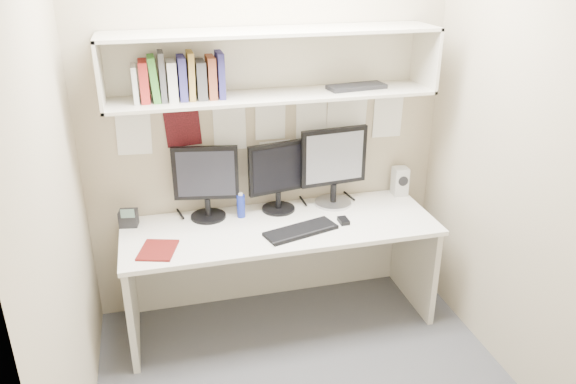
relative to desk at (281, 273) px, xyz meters
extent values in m
cube|color=#444549|center=(0.00, -0.65, -0.37)|extent=(2.40, 2.00, 0.01)
cube|color=tan|center=(0.00, 0.35, 0.93)|extent=(2.40, 0.02, 2.60)
cube|color=tan|center=(0.00, -1.65, 0.93)|extent=(2.40, 0.02, 2.60)
cube|color=tan|center=(-1.20, -0.65, 0.93)|extent=(0.02, 2.00, 2.60)
cube|color=tan|center=(1.20, -0.65, 0.93)|extent=(0.02, 2.00, 2.60)
cube|color=white|center=(0.00, -0.01, 0.35)|extent=(2.00, 0.70, 0.03)
cube|color=beige|center=(0.00, 0.32, -0.02)|extent=(1.96, 0.02, 0.70)
cube|color=beige|center=(0.00, 0.16, 1.16)|extent=(2.00, 0.38, 0.02)
cube|color=beige|center=(0.00, 0.16, 1.54)|extent=(2.00, 0.38, 0.02)
cube|color=beige|center=(0.00, 0.34, 1.35)|extent=(2.00, 0.02, 0.40)
cube|color=beige|center=(-0.99, 0.16, 1.35)|extent=(0.02, 0.38, 0.40)
cube|color=beige|center=(0.99, 0.16, 1.35)|extent=(0.02, 0.38, 0.40)
cylinder|color=black|center=(-0.43, 0.21, 0.37)|extent=(0.23, 0.23, 0.02)
cylinder|color=black|center=(-0.43, 0.21, 0.44)|extent=(0.04, 0.04, 0.11)
cube|color=black|center=(-0.43, 0.22, 0.67)|extent=(0.42, 0.11, 0.36)
cube|color=black|center=(-0.43, 0.20, 0.67)|extent=(0.36, 0.07, 0.30)
cylinder|color=black|center=(0.04, 0.21, 0.37)|extent=(0.22, 0.22, 0.02)
cylinder|color=black|center=(0.04, 0.21, 0.44)|extent=(0.04, 0.04, 0.11)
cube|color=black|center=(0.04, 0.22, 0.66)|extent=(0.40, 0.11, 0.34)
cube|color=black|center=(0.04, 0.20, 0.66)|extent=(0.35, 0.07, 0.29)
cylinder|color=#A5A5AA|center=(0.43, 0.21, 0.37)|extent=(0.26, 0.26, 0.02)
cylinder|color=black|center=(0.43, 0.21, 0.45)|extent=(0.04, 0.04, 0.13)
cube|color=black|center=(0.43, 0.22, 0.71)|extent=(0.47, 0.08, 0.39)
cube|color=#B1B2B6|center=(0.43, 0.20, 0.71)|extent=(0.40, 0.04, 0.34)
cube|color=black|center=(0.10, -0.14, 0.38)|extent=(0.49, 0.29, 0.02)
cube|color=black|center=(0.40, -0.08, 0.38)|extent=(0.06, 0.09, 0.03)
cube|color=#B7B8B3|center=(0.94, 0.25, 0.46)|extent=(0.11, 0.11, 0.20)
cylinder|color=black|center=(0.94, 0.20, 0.48)|extent=(0.07, 0.01, 0.07)
cylinder|color=#152697|center=(-0.22, 0.17, 0.44)|extent=(0.05, 0.05, 0.15)
cylinder|color=white|center=(-0.22, 0.17, 0.52)|extent=(0.03, 0.03, 0.02)
cube|color=#5B120F|center=(-0.77, -0.16, 0.37)|extent=(0.26, 0.29, 0.01)
cube|color=black|center=(-0.94, 0.22, 0.42)|extent=(0.13, 0.11, 0.10)
cube|color=#4C6659|center=(-0.94, 0.17, 0.47)|extent=(0.08, 0.02, 0.06)
cube|color=beige|center=(-0.81, 0.16, 1.28)|extent=(0.03, 0.17, 0.21)
cube|color=#A6221E|center=(-0.76, 0.16, 1.29)|extent=(0.05, 0.17, 0.23)
cube|color=#37812B|center=(-0.70, 0.16, 1.30)|extent=(0.04, 0.17, 0.26)
cube|color=#444448|center=(-0.65, 0.16, 1.31)|extent=(0.03, 0.17, 0.28)
cube|color=silver|center=(-0.60, 0.16, 1.29)|extent=(0.05, 0.17, 0.23)
cube|color=navy|center=(-0.54, 0.16, 1.30)|extent=(0.04, 0.17, 0.25)
cube|color=olive|center=(-0.49, 0.16, 1.31)|extent=(0.03, 0.17, 0.27)
cube|color=#3E3D3F|center=(-0.43, 0.16, 1.28)|extent=(0.05, 0.17, 0.22)
cube|color=brown|center=(-0.37, 0.16, 1.29)|extent=(0.05, 0.17, 0.24)
cube|color=navy|center=(-0.32, 0.16, 1.31)|extent=(0.04, 0.17, 0.26)
cube|color=black|center=(0.54, 0.16, 1.19)|extent=(0.38, 0.19, 0.03)
camera|label=1|loc=(-0.74, -3.12, 2.00)|focal=35.00mm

